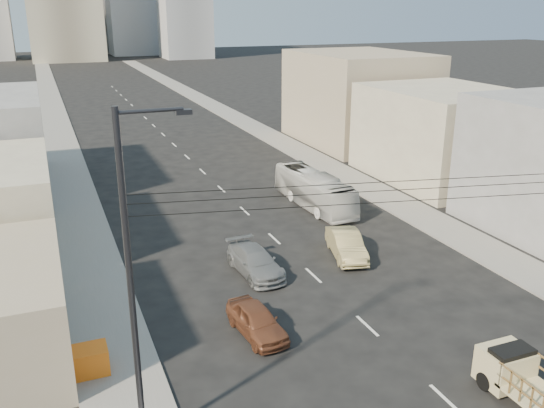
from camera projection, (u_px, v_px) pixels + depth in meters
sidewalk_left at (56, 121)px, 78.22m from camera, size 3.50×180.00×0.12m
sidewalk_right at (221, 110)px, 86.53m from camera, size 3.50×180.00×0.12m
lane_dashes at (168, 139)px, 67.48m from camera, size 0.15×104.00×0.01m
flatbed_pickup at (526, 378)px, 22.23m from camera, size 1.95×4.41×1.90m
city_bus at (314, 190)px, 44.31m from camera, size 2.63×9.80×2.71m
sedan_brown at (257, 321)px, 27.06m from camera, size 2.11×4.36×1.43m
sedan_tan at (346, 245)px, 35.54m from camera, size 2.84×5.08×1.59m
sedan_grey at (255, 262)px, 33.29m from camera, size 2.37×5.21×1.48m
streetlamp_left at (133, 280)px, 18.37m from camera, size 2.36×0.25×12.00m
overhead_wires at (482, 186)px, 19.38m from camera, size 23.01×5.02×0.72m
crate_stack at (86, 361)px, 24.02m from camera, size 1.80×1.20×1.14m
bldg_right_mid at (443, 134)px, 51.14m from camera, size 11.00×14.00×8.00m
bldg_right_far at (358, 98)px, 65.03m from camera, size 12.00×16.00×10.00m
midrise_east at (184, 10)px, 171.82m from camera, size 14.00×14.00×28.00m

